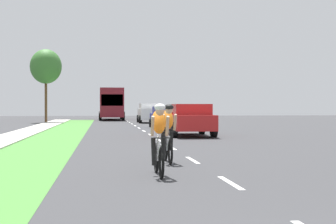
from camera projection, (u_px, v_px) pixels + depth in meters
name	position (u px, v px, depth m)	size (l,w,h in m)	color
ground_plane	(158.00, 140.00, 23.25)	(120.00, 120.00, 0.00)	#38383A
grass_verge	(51.00, 141.00, 22.64)	(2.61, 70.00, 0.01)	#478438
sidewalk_concrete	(1.00, 141.00, 22.36)	(1.75, 70.00, 0.10)	#B2ADA3
lane_markings_center	(150.00, 135.00, 27.21)	(0.12, 53.49, 0.01)	white
cyclist_lead	(159.00, 139.00, 11.10)	(0.42, 1.72, 1.58)	black
cyclist_trailing	(168.00, 133.00, 13.69)	(0.42, 1.72, 1.58)	black
pickup_red	(189.00, 120.00, 26.25)	(2.22, 5.10, 1.64)	red
sedan_blue	(165.00, 117.00, 36.19)	(1.98, 4.30, 1.52)	#23389E
suv_white	(149.00, 113.00, 47.30)	(2.15, 4.70, 1.79)	silver
bus_maroon	(111.00, 102.00, 58.45)	(2.78, 11.60, 3.48)	maroon
street_tree_far	(46.00, 67.00, 47.98)	(2.95, 2.95, 6.91)	brown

